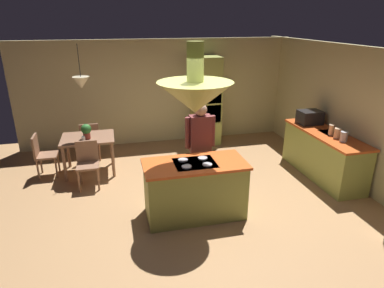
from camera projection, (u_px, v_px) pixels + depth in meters
ground at (192, 208)px, 5.68m from camera, size 8.16×8.16×0.00m
wall_back at (159, 92)px, 8.36m from camera, size 6.80×0.10×2.55m
wall_right at (355, 116)px, 6.31m from camera, size 0.10×7.20×2.55m
kitchen_island at (195, 189)px, 5.33m from camera, size 1.60×0.79×0.94m
counter_run_right at (323, 154)px, 6.68m from camera, size 0.73×2.07×0.92m
oven_tower at (206, 101)px, 8.30m from camera, size 0.66×0.62×2.16m
dining_table at (88, 142)px, 6.79m from camera, size 1.03×0.83×0.76m
person_at_island at (200, 144)px, 5.81m from camera, size 0.53×0.23×1.69m
range_hood at (195, 96)px, 4.80m from camera, size 1.10×1.10×1.00m
pendant_light_over_table at (81, 82)px, 6.37m from camera, size 0.32×0.32×0.82m
chair_facing_island at (88, 161)px, 6.27m from camera, size 0.40×0.40×0.87m
chair_by_back_wall at (90, 139)px, 7.42m from camera, size 0.40×0.40×0.87m
chair_at_corner at (42, 153)px, 6.65m from camera, size 0.40×0.40×0.87m
potted_plant_on_table at (86, 131)px, 6.61m from camera, size 0.20×0.20×0.30m
cup_on_table at (83, 139)px, 6.54m from camera, size 0.07×0.07×0.09m
canister_flour at (344, 137)px, 6.03m from camera, size 0.13×0.13×0.18m
canister_sugar at (338, 133)px, 6.20m from camera, size 0.13×0.13×0.19m
canister_tea at (332, 130)px, 6.36m from camera, size 0.11×0.11×0.20m
microwave_on_counter at (310, 117)px, 7.03m from camera, size 0.46×0.36×0.28m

